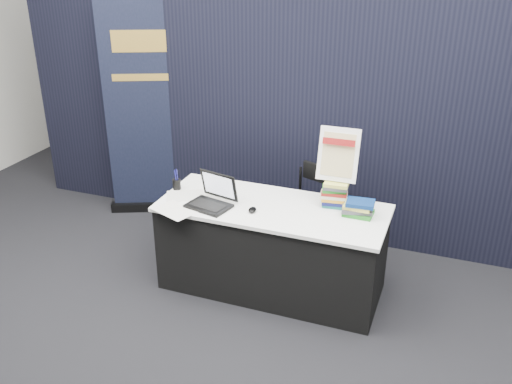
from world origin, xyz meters
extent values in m
plane|color=black|center=(0.00, 0.00, 0.00)|extent=(8.00, 8.00, 0.00)
cube|color=#BCB9B1|center=(0.00, 4.00, 1.75)|extent=(8.00, 0.02, 3.50)
cube|color=black|center=(0.00, 1.60, 1.20)|extent=(6.00, 0.08, 2.40)
cube|color=black|center=(0.00, 0.55, 0.36)|extent=(1.76, 0.71, 0.72)
cube|color=white|center=(0.00, 0.55, 0.73)|extent=(1.80, 0.75, 0.03)
cube|color=black|center=(-0.46, 0.36, 0.76)|extent=(0.37, 0.30, 0.02)
cube|color=black|center=(-0.46, 0.47, 0.89)|extent=(0.34, 0.13, 0.23)
cube|color=white|center=(-0.46, 0.47, 0.89)|extent=(0.28, 0.10, 0.18)
ellipsoid|color=black|center=(-0.12, 0.41, 0.77)|extent=(0.08, 0.11, 0.03)
cube|color=silver|center=(-0.73, 0.48, 0.75)|extent=(0.37, 0.33, 0.00)
cube|color=white|center=(-0.68, 0.22, 0.75)|extent=(0.38, 0.33, 0.00)
cube|color=white|center=(-0.48, 0.53, 0.75)|extent=(0.29, 0.23, 0.00)
cylinder|color=black|center=(-0.86, 0.58, 0.79)|extent=(0.08, 0.08, 0.09)
cube|color=#1B6965|center=(0.45, 0.74, 0.76)|extent=(0.21, 0.17, 0.03)
cube|color=#12164F|center=(0.45, 0.74, 0.79)|extent=(0.21, 0.17, 0.03)
cube|color=#F8A523|center=(0.45, 0.74, 0.82)|extent=(0.21, 0.17, 0.03)
cube|color=beige|center=(0.45, 0.74, 0.84)|extent=(0.21, 0.17, 0.03)
cube|color=maroon|center=(0.45, 0.74, 0.87)|extent=(0.21, 0.17, 0.03)
cube|color=#1F7720|center=(0.45, 0.74, 0.89)|extent=(0.21, 0.17, 0.03)
cube|color=#424247|center=(0.45, 0.74, 0.92)|extent=(0.21, 0.17, 0.03)
cube|color=#CECB52|center=(0.45, 0.74, 0.95)|extent=(0.21, 0.17, 0.03)
cube|color=#1F7720|center=(0.66, 0.64, 0.77)|extent=(0.23, 0.18, 0.03)
cube|color=#424247|center=(0.66, 0.64, 0.80)|extent=(0.23, 0.18, 0.03)
cube|color=#CECB52|center=(0.66, 0.64, 0.83)|extent=(0.23, 0.18, 0.03)
cube|color=navy|center=(0.66, 0.64, 0.86)|extent=(0.23, 0.18, 0.03)
cube|color=black|center=(0.45, 0.72, 0.98)|extent=(0.21, 0.02, 0.01)
cylinder|color=black|center=(0.37, 0.81, 1.10)|extent=(0.01, 0.11, 0.30)
cylinder|color=black|center=(0.53, 0.81, 1.10)|extent=(0.01, 0.11, 0.30)
cube|color=white|center=(0.45, 0.77, 1.17)|extent=(0.31, 0.13, 0.40)
cube|color=#D9C487|center=(0.45, 0.76, 1.17)|extent=(0.25, 0.09, 0.32)
cube|color=maroon|center=(0.45, 0.76, 1.27)|extent=(0.25, 0.02, 0.05)
cube|color=black|center=(-1.61, 1.48, 0.05)|extent=(0.93, 0.48, 0.09)
cube|color=black|center=(-1.61, 1.50, 1.14)|extent=(0.85, 0.40, 2.29)
cube|color=gold|center=(-1.61, 1.48, 1.77)|extent=(0.58, 0.26, 0.21)
cube|color=gold|center=(-1.61, 1.48, 1.43)|extent=(0.63, 0.28, 0.07)
cylinder|color=black|center=(0.04, 0.78, 0.22)|extent=(0.02, 0.02, 0.43)
cylinder|color=black|center=(0.43, 0.78, 0.22)|extent=(0.02, 0.02, 0.43)
cylinder|color=black|center=(0.04, 1.17, 0.22)|extent=(0.02, 0.02, 0.43)
cylinder|color=black|center=(0.43, 1.17, 0.22)|extent=(0.02, 0.02, 0.43)
cube|color=black|center=(0.24, 0.97, 0.45)|extent=(0.52, 0.52, 0.04)
cube|color=black|center=(0.24, 1.17, 0.82)|extent=(0.37, 0.16, 0.15)
camera|label=1|loc=(1.30, -3.25, 2.73)|focal=40.00mm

